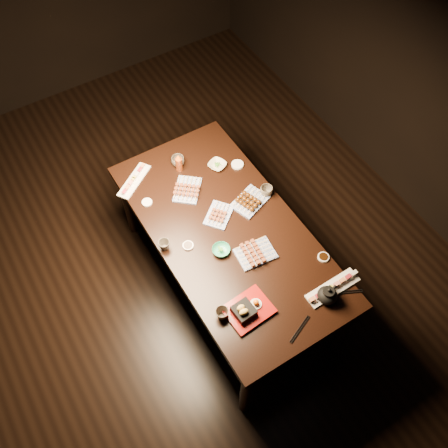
{
  "coord_description": "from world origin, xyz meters",
  "views": [
    {
      "loc": [
        -0.68,
        -1.73,
        3.47
      ],
      "look_at": [
        0.27,
        -0.19,
        0.77
      ],
      "focal_mm": 40.0,
      "sensor_mm": 36.0,
      "label": 1
    }
  ],
  "objects_px": {
    "edamame_bowl_cream": "(217,165)",
    "teacup_mid_right": "(266,191)",
    "dining_table": "(228,260)",
    "yakitori_plate_right": "(256,252)",
    "yakitori_plate_left": "(187,188)",
    "teacup_near_left": "(222,314)",
    "sushi_platter_near": "(333,287)",
    "yakitori_plate_center": "(219,213)",
    "edamame_bowl_green": "(221,250)",
    "tempura_tray": "(249,307)",
    "teapot": "(328,294)",
    "teacup_far_right": "(178,161)",
    "teacup_far_left": "(164,245)",
    "sushi_platter_far": "(134,179)",
    "condiment_bottle": "(179,162)"
  },
  "relations": [
    {
      "from": "edamame_bowl_cream",
      "to": "teacup_mid_right",
      "type": "distance_m",
      "value": 0.42
    },
    {
      "from": "dining_table",
      "to": "yakitori_plate_right",
      "type": "distance_m",
      "value": 0.47
    },
    {
      "from": "yakitori_plate_left",
      "to": "teacup_near_left",
      "type": "distance_m",
      "value": 0.96
    },
    {
      "from": "sushi_platter_near",
      "to": "yakitori_plate_center",
      "type": "bearing_deg",
      "value": 109.58
    },
    {
      "from": "yakitori_plate_left",
      "to": "edamame_bowl_green",
      "type": "bearing_deg",
      "value": -145.72
    },
    {
      "from": "sushi_platter_near",
      "to": "edamame_bowl_green",
      "type": "xyz_separation_m",
      "value": [
        -0.44,
        0.57,
        -0.0
      ]
    },
    {
      "from": "yakitori_plate_right",
      "to": "tempura_tray",
      "type": "xyz_separation_m",
      "value": [
        -0.25,
        -0.3,
        0.02
      ]
    },
    {
      "from": "tempura_tray",
      "to": "teapot",
      "type": "relative_size",
      "value": 1.89
    },
    {
      "from": "dining_table",
      "to": "sushi_platter_near",
      "type": "relative_size",
      "value": 5.06
    },
    {
      "from": "edamame_bowl_cream",
      "to": "teacup_mid_right",
      "type": "xyz_separation_m",
      "value": [
        0.16,
        -0.39,
        0.02
      ]
    },
    {
      "from": "teacup_mid_right",
      "to": "teacup_far_right",
      "type": "xyz_separation_m",
      "value": [
        -0.38,
        0.55,
        0.0
      ]
    },
    {
      "from": "teacup_far_left",
      "to": "teapot",
      "type": "bearing_deg",
      "value": -51.39
    },
    {
      "from": "teacup_far_right",
      "to": "edamame_bowl_cream",
      "type": "bearing_deg",
      "value": -35.19
    },
    {
      "from": "teacup_near_left",
      "to": "teacup_far_left",
      "type": "distance_m",
      "value": 0.59
    },
    {
      "from": "tempura_tray",
      "to": "edamame_bowl_cream",
      "type": "bearing_deg",
      "value": 64.19
    },
    {
      "from": "yakitori_plate_center",
      "to": "tempura_tray",
      "type": "xyz_separation_m",
      "value": [
        -0.21,
        -0.67,
        0.02
      ]
    },
    {
      "from": "sushi_platter_far",
      "to": "teacup_near_left",
      "type": "height_order",
      "value": "teacup_near_left"
    },
    {
      "from": "edamame_bowl_cream",
      "to": "teacup_near_left",
      "type": "bearing_deg",
      "value": -119.76
    },
    {
      "from": "sushi_platter_far",
      "to": "sushi_platter_near",
      "type": "bearing_deg",
      "value": 81.34
    },
    {
      "from": "edamame_bowl_green",
      "to": "condiment_bottle",
      "type": "bearing_deg",
      "value": 82.03
    },
    {
      "from": "yakitori_plate_left",
      "to": "sushi_platter_far",
      "type": "bearing_deg",
      "value": 86.42
    },
    {
      "from": "edamame_bowl_green",
      "to": "teacup_far_left",
      "type": "height_order",
      "value": "teacup_far_left"
    },
    {
      "from": "dining_table",
      "to": "teapot",
      "type": "bearing_deg",
      "value": -76.34
    },
    {
      "from": "sushi_platter_far",
      "to": "teacup_far_left",
      "type": "height_order",
      "value": "teacup_far_left"
    },
    {
      "from": "sushi_platter_far",
      "to": "edamame_bowl_green",
      "type": "relative_size",
      "value": 2.82
    },
    {
      "from": "yakitori_plate_center",
      "to": "sushi_platter_near",
      "type": "bearing_deg",
      "value": -107.89
    },
    {
      "from": "sushi_platter_near",
      "to": "tempura_tray",
      "type": "relative_size",
      "value": 1.33
    },
    {
      "from": "edamame_bowl_green",
      "to": "condiment_bottle",
      "type": "xyz_separation_m",
      "value": [
        0.1,
        0.73,
        0.06
      ]
    },
    {
      "from": "condiment_bottle",
      "to": "sushi_platter_near",
      "type": "bearing_deg",
      "value": -75.52
    },
    {
      "from": "edamame_bowl_green",
      "to": "sushi_platter_far",
      "type": "bearing_deg",
      "value": 105.15
    },
    {
      "from": "yakitori_plate_left",
      "to": "edamame_bowl_green",
      "type": "relative_size",
      "value": 1.98
    },
    {
      "from": "edamame_bowl_cream",
      "to": "teacup_far_left",
      "type": "relative_size",
      "value": 1.63
    },
    {
      "from": "sushi_platter_near",
      "to": "edamame_bowl_green",
      "type": "height_order",
      "value": "sushi_platter_near"
    },
    {
      "from": "edamame_bowl_green",
      "to": "teacup_near_left",
      "type": "distance_m",
      "value": 0.44
    },
    {
      "from": "yakitori_plate_right",
      "to": "teapot",
      "type": "xyz_separation_m",
      "value": [
        0.19,
        -0.48,
        0.03
      ]
    },
    {
      "from": "tempura_tray",
      "to": "teacup_far_right",
      "type": "distance_m",
      "value": 1.22
    },
    {
      "from": "dining_table",
      "to": "teapot",
      "type": "height_order",
      "value": "teapot"
    },
    {
      "from": "sushi_platter_far",
      "to": "edamame_bowl_green",
      "type": "bearing_deg",
      "value": 70.95
    },
    {
      "from": "teapot",
      "to": "condiment_bottle",
      "type": "xyz_separation_m",
      "value": [
        -0.26,
        1.34,
        0.01
      ]
    },
    {
      "from": "sushi_platter_near",
      "to": "teapot",
      "type": "bearing_deg",
      "value": -157.26
    },
    {
      "from": "sushi_platter_near",
      "to": "yakitori_plate_right",
      "type": "distance_m",
      "value": 0.52
    },
    {
      "from": "teacup_far_right",
      "to": "tempura_tray",
      "type": "bearing_deg",
      "value": -98.97
    },
    {
      "from": "teapot",
      "to": "edamame_bowl_cream",
      "type": "bearing_deg",
      "value": 76.52
    },
    {
      "from": "yakitori_plate_right",
      "to": "teacup_mid_right",
      "type": "distance_m",
      "value": 0.49
    },
    {
      "from": "sushi_platter_near",
      "to": "sushi_platter_far",
      "type": "distance_m",
      "value": 1.53
    },
    {
      "from": "teacup_far_left",
      "to": "edamame_bowl_green",
      "type": "bearing_deg",
      "value": -36.32
    },
    {
      "from": "yakitori_plate_left",
      "to": "edamame_bowl_cream",
      "type": "relative_size",
      "value": 1.9
    },
    {
      "from": "yakitori_plate_left",
      "to": "teapot",
      "type": "bearing_deg",
      "value": -124.64
    },
    {
      "from": "sushi_platter_far",
      "to": "tempura_tray",
      "type": "bearing_deg",
      "value": 62.48
    },
    {
      "from": "edamame_bowl_green",
      "to": "tempura_tray",
      "type": "bearing_deg",
      "value": -99.76
    }
  ]
}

